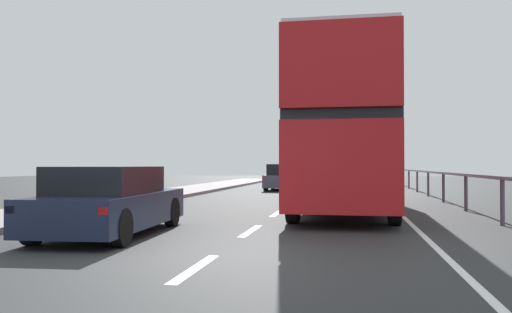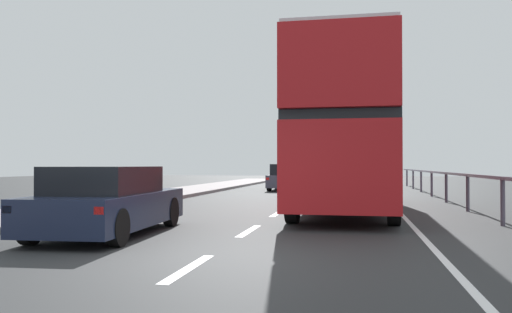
# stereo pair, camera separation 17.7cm
# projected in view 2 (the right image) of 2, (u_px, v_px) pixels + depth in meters

# --- Properties ---
(ground_plane) EXTENTS (74.44, 120.00, 0.10)m
(ground_plane) POSITION_uv_depth(u_px,v_px,m) (206.00, 261.00, 7.89)
(ground_plane) COLOR #2A2B2D
(lane_paint_markings) EXTENTS (3.54, 46.00, 0.01)m
(lane_paint_markings) POSITION_uv_depth(u_px,v_px,m) (353.00, 211.00, 15.71)
(lane_paint_markings) COLOR silver
(lane_paint_markings) RESTS_ON ground
(bridge_side_railing) EXTENTS (0.10, 42.00, 1.10)m
(bridge_side_railing) POSITION_uv_depth(u_px,v_px,m) (468.00, 181.00, 15.77)
(bridge_side_railing) COLOR #53495A
(bridge_side_railing) RESTS_ON ground
(double_decker_bus_red) EXTENTS (2.77, 11.30, 4.41)m
(double_decker_bus_red) POSITION_uv_depth(u_px,v_px,m) (348.00, 132.00, 16.34)
(double_decker_bus_red) COLOR #B1181C
(double_decker_bus_red) RESTS_ON ground
(hatchback_car_near) EXTENTS (1.93, 4.49, 1.33)m
(hatchback_car_near) POSITION_uv_depth(u_px,v_px,m) (108.00, 202.00, 10.49)
(hatchback_car_near) COLOR #19213A
(hatchback_car_near) RESTS_ON ground
(sedan_car_ahead) EXTENTS (1.82, 4.18, 1.40)m
(sedan_car_ahead) POSITION_uv_depth(u_px,v_px,m) (288.00, 178.00, 29.08)
(sedan_car_ahead) COLOR #454758
(sedan_car_ahead) RESTS_ON ground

